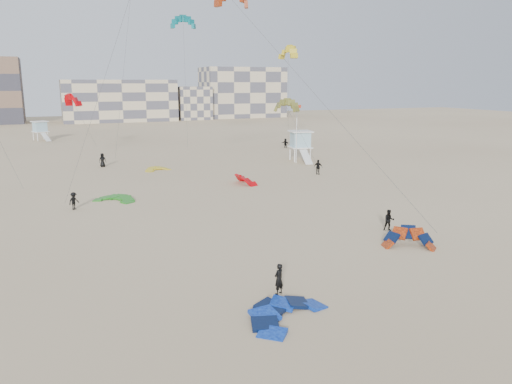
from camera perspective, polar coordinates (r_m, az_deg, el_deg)
name	(u,v)px	position (r m, az deg, el deg)	size (l,w,h in m)	color
ground	(244,287)	(28.51, -1.41, -10.79)	(320.00, 320.00, 0.00)	#CEB68A
kite_ground_blue	(286,317)	(25.21, 3.42, -14.06)	(4.30, 4.46, 0.82)	blue
kite_ground_orange	(408,247)	(36.60, 17.02, -6.02)	(3.39, 2.79, 2.07)	#EA4A11
kite_ground_green	(115,201)	(50.38, -15.79, -0.94)	(3.76, 3.97, 0.65)	#1E9419
kite_ground_red_far	(246,184)	(56.56, -1.17, 0.96)	(3.36, 3.06, 1.78)	#D20200
kite_ground_yellow	(158,170)	(66.48, -11.18, 2.45)	(3.15, 3.27, 0.72)	#C6D01D
kitesurfer_main	(279,279)	(27.31, 2.61, -9.90)	(0.63, 0.41, 1.73)	black
kitesurfer_b	(389,220)	(39.90, 14.96, -3.13)	(0.80, 0.63, 1.65)	black
kitesurfer_c	(74,201)	(47.80, -20.10, -0.96)	(1.03, 0.59, 1.59)	black
kitesurfer_d	(318,167)	(62.54, 7.12, 2.84)	(1.09, 0.45, 1.86)	black
kitesurfer_e	(102,160)	(70.82, -17.14, 3.51)	(0.92, 0.60, 1.88)	black
kitesurfer_f	(285,143)	(87.93, 3.38, 5.59)	(1.53, 0.49, 1.65)	black
kite_fly_orange	(232,0)	(54.68, -2.74, 21.06)	(7.91, 26.70, 19.52)	#EA4A11
kite_fly_olive	(286,107)	(68.76, 3.48, 9.71)	(4.90, 7.42, 8.48)	olive
kite_fly_yellow	(288,53)	(88.68, 3.71, 15.52)	(4.88, 4.85, 16.64)	#C6D01D
kite_fly_teal_b	(183,23)	(84.53, -8.33, 18.53)	(4.48, 5.83, 20.52)	#0A8876
kite_fly_red	(72,101)	(85.05, -20.25, 9.72)	(5.73, 4.93, 8.95)	#D20200
lifeguard_tower_near	(300,146)	(73.27, 5.09, 5.26)	(3.58, 6.27, 4.39)	white
lifeguard_tower_far	(40,131)	(107.92, -23.44, 6.43)	(3.52, 5.65, 3.80)	white
flagpole	(297,132)	(70.91, 4.67, 6.88)	(0.69, 0.11, 8.48)	white
condo_mid	(119,100)	(155.79, -15.41, 10.05)	(32.00, 16.00, 12.00)	beige
condo_east	(242,92)	(167.39, -1.57, 11.30)	(26.00, 14.00, 16.00)	beige
condo_fill_right	(193,103)	(158.12, -7.25, 10.06)	(10.00, 10.00, 10.00)	beige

